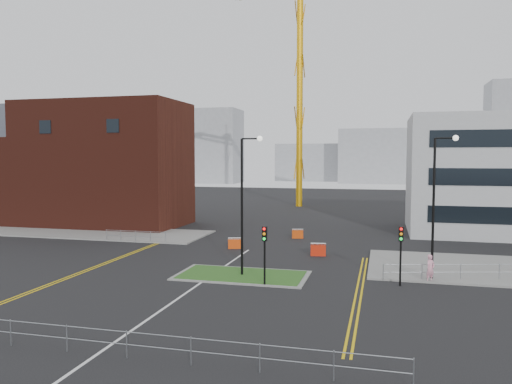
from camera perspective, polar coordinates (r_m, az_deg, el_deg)
ground at (r=26.70m, az=-10.72°, el=-13.10°), size 200.00×200.00×0.00m
pavement_left at (r=55.20m, az=-19.94°, el=-4.30°), size 28.00×8.00×0.12m
island_kerb at (r=33.25m, az=-1.61°, el=-9.52°), size 8.60×4.60×0.08m
grass_island at (r=33.25m, az=-1.61°, el=-9.48°), size 8.00×4.00×0.12m
brick_building at (r=61.29m, az=-19.24°, el=2.90°), size 24.20×10.07×14.24m
tower_crane at (r=78.74m, az=8.77°, el=18.30°), size 49.39×21.09×39.65m
streetlamp_island at (r=32.36m, az=-1.26°, el=-0.25°), size 1.46×0.36×9.18m
streetlamp_right_near at (r=33.34m, az=20.02°, el=-0.37°), size 1.46×0.36×9.18m
traffic_light_island at (r=30.33m, az=0.98°, el=-5.96°), size 0.28×0.33×3.65m
traffic_light_right at (r=31.52m, az=16.22°, el=-5.74°), size 0.28×0.33×3.65m
railing_front at (r=21.45m, az=-17.80°, el=-15.35°), size 24.05×0.05×1.10m
railing_left at (r=47.09m, az=-13.61°, el=-4.73°), size 6.05×0.05×1.10m
centre_line at (r=28.44m, az=-8.98°, el=-11.99°), size 0.15×30.00×0.01m
yellow_left_a at (r=39.39m, az=-16.49°, el=-7.59°), size 0.12×24.00×0.01m
yellow_left_b at (r=39.24m, az=-16.11°, el=-7.63°), size 0.12×24.00×0.01m
yellow_right_a at (r=30.15m, az=11.41°, el=-11.09°), size 0.12×20.00×0.01m
yellow_right_b at (r=30.14m, az=11.99°, el=-11.11°), size 0.12×20.00×0.01m
skyline_a at (r=151.89m, az=-5.27°, el=5.22°), size 18.00×12.00×22.00m
skyline_b at (r=153.08m, az=14.03°, el=3.99°), size 24.00×12.00×16.00m
skyline_d at (r=164.18m, az=7.74°, el=3.37°), size 30.00×12.00×12.00m
pedestrian at (r=33.26m, az=19.31°, el=-8.26°), size 0.76×0.75×1.76m
barrier_left at (r=42.86m, az=-2.46°, el=-5.81°), size 1.16×0.67×0.93m
barrier_mid at (r=48.30m, az=4.78°, el=-4.73°), size 1.11×0.58×0.89m
barrier_right at (r=40.06m, az=7.12°, el=-6.48°), size 1.23×0.55×1.00m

